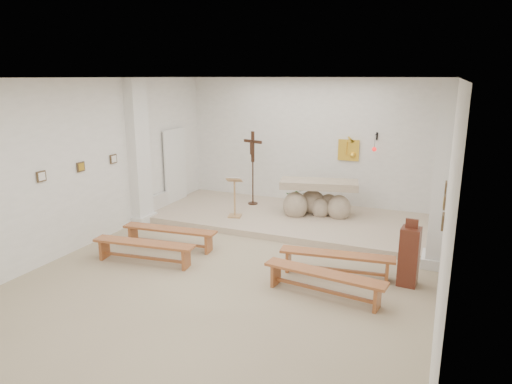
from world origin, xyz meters
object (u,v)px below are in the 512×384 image
at_px(bench_right_front, 337,259).
at_px(bench_left_second, 144,247).
at_px(donation_pedestal, 409,256).
at_px(bench_left_front, 170,233).
at_px(altar, 318,201).
at_px(lectern, 235,197).
at_px(crucifix_stand, 253,163).
at_px(bench_right_second, 324,278).

bearing_deg(bench_right_front, bench_left_second, -173.33).
height_order(donation_pedestal, bench_left_front, donation_pedestal).
bearing_deg(altar, lectern, -165.96).
bearing_deg(bench_left_front, bench_right_front, -5.58).
bearing_deg(crucifix_stand, bench_right_second, -35.57).
bearing_deg(bench_right_second, bench_left_second, -173.12).
distance_m(crucifix_stand, bench_right_second, 5.32).
distance_m(crucifix_stand, bench_left_second, 4.35).
bearing_deg(crucifix_stand, altar, 8.91).
xyz_separation_m(altar, lectern, (-1.84, -0.93, 0.13)).
xyz_separation_m(crucifix_stand, bench_left_second, (-0.47, -4.21, -0.97)).
bearing_deg(bench_left_second, donation_pedestal, 5.06).
xyz_separation_m(lectern, bench_left_second, (-0.52, -2.97, -0.33)).
xyz_separation_m(lectern, donation_pedestal, (4.27, -1.97, -0.13)).
xyz_separation_m(altar, crucifix_stand, (-1.89, 0.31, 0.77)).
relative_size(donation_pedestal, bench_right_front, 0.58).
height_order(altar, bench_left_front, altar).
height_order(altar, bench_left_second, altar).
bearing_deg(altar, bench_left_second, -133.98).
height_order(donation_pedestal, bench_right_front, donation_pedestal).
relative_size(bench_left_front, bench_right_front, 1.00).
height_order(lectern, bench_left_front, lectern).
xyz_separation_m(altar, bench_right_second, (1.20, -3.91, -0.20)).
bearing_deg(lectern, crucifix_stand, 78.30).
bearing_deg(crucifix_stand, lectern, -69.46).
bearing_deg(donation_pedestal, bench_left_front, -174.42).
relative_size(crucifix_stand, bench_left_second, 0.95).
bearing_deg(lectern, donation_pedestal, -38.84).
bearing_deg(donation_pedestal, bench_right_front, -170.35).
distance_m(altar, crucifix_stand, 2.06).
height_order(altar, crucifix_stand, crucifix_stand).
distance_m(altar, donation_pedestal, 3.78).
relative_size(crucifix_stand, bench_left_front, 0.95).
relative_size(bench_left_front, bench_right_second, 1.00).
distance_m(lectern, bench_left_second, 3.04).
height_order(bench_left_second, bench_right_second, same).
bearing_deg(altar, bench_right_front, -81.14).
height_order(bench_left_front, bench_left_second, same).
relative_size(lectern, bench_left_second, 0.50).
xyz_separation_m(lectern, bench_left_front, (-0.52, -2.08, -0.33)).
height_order(donation_pedestal, bench_left_second, donation_pedestal).
xyz_separation_m(donation_pedestal, bench_right_second, (-1.22, -1.01, -0.20)).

